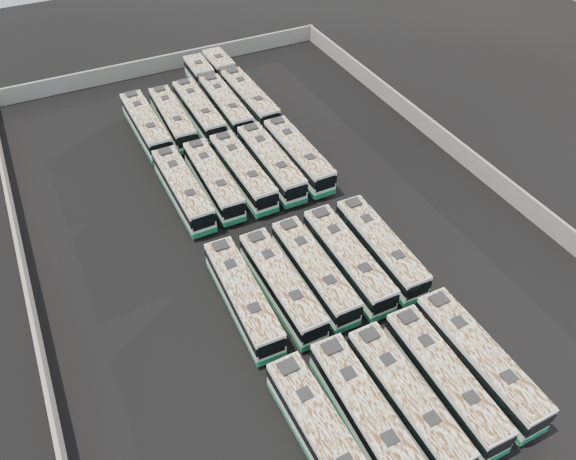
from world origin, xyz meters
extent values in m
plane|color=black|center=(0.00, 0.00, 0.00)|extent=(140.00, 140.00, 0.00)
cube|color=gray|center=(0.00, 36.30, 1.10)|extent=(45.20, 0.30, 2.20)
cube|color=gray|center=(22.30, 0.00, 1.10)|extent=(0.30, 73.20, 2.20)
cube|color=gray|center=(-22.30, 0.00, 1.10)|extent=(0.30, 73.20, 2.20)
cube|color=white|center=(-6.90, -20.32, 1.68)|extent=(2.67, 11.71, 2.67)
cube|color=#14774A|center=(-6.90, -20.32, 0.70)|extent=(2.73, 11.76, 0.41)
cube|color=black|center=(-6.90, -20.32, 2.12)|extent=(2.74, 11.77, 0.89)
cube|color=silver|center=(-6.90, -20.32, 3.04)|extent=(2.62, 11.48, 0.07)
cube|color=black|center=(-6.96, -17.76, 3.14)|extent=(0.94, 0.94, 0.14)
cube|color=black|center=(-7.01, -15.42, 3.19)|extent=(1.29, 1.10, 0.25)
cylinder|color=black|center=(-8.02, -16.61, 0.49)|extent=(0.29, 0.98, 0.97)
cylinder|color=black|center=(-5.94, -16.57, 0.49)|extent=(0.29, 0.98, 0.97)
cube|color=white|center=(-3.62, -20.21, 1.67)|extent=(2.60, 11.63, 2.66)
cube|color=#14774A|center=(-3.62, -20.21, 0.70)|extent=(2.65, 11.68, 0.41)
cube|color=black|center=(-3.62, -20.21, 2.11)|extent=(2.66, 11.69, 0.89)
cube|color=silver|center=(-3.62, -20.21, 3.02)|extent=(2.55, 11.40, 0.07)
cube|color=black|center=(-3.66, -22.76, 3.12)|extent=(0.93, 0.93, 0.14)
cube|color=black|center=(-3.58, -17.66, 3.12)|extent=(0.93, 0.93, 0.14)
cube|color=black|center=(-3.54, -15.34, 3.17)|extent=(1.27, 1.08, 0.25)
cylinder|color=black|center=(-4.59, -16.48, 0.48)|extent=(0.29, 0.97, 0.97)
cylinder|color=black|center=(-2.53, -16.52, 0.48)|extent=(0.29, 0.97, 0.97)
cube|color=white|center=(-0.51, -20.35, 1.63)|extent=(2.47, 11.36, 2.60)
cube|color=#14774A|center=(-0.51, -20.35, 0.68)|extent=(2.52, 11.41, 0.40)
cube|color=black|center=(-0.51, -20.35, 2.06)|extent=(2.53, 11.42, 0.87)
cube|color=silver|center=(-0.51, -20.35, 2.96)|extent=(2.42, 11.14, 0.07)
cube|color=black|center=(-0.49, -22.84, 3.05)|extent=(0.91, 0.91, 0.13)
cube|color=black|center=(-0.54, -17.85, 3.05)|extent=(0.91, 0.91, 0.13)
cube|color=black|center=(-0.56, -15.58, 3.10)|extent=(1.24, 1.05, 0.25)
cylinder|color=black|center=(-1.49, -23.98, 0.47)|extent=(0.27, 0.95, 0.95)
cylinder|color=black|center=(0.53, -23.97, 0.47)|extent=(0.27, 0.95, 0.95)
cylinder|color=black|center=(-1.56, -16.73, 0.47)|extent=(0.27, 0.95, 0.95)
cylinder|color=black|center=(0.46, -16.71, 0.47)|extent=(0.27, 0.95, 0.95)
cube|color=white|center=(2.75, -20.27, 1.64)|extent=(2.59, 11.46, 2.62)
cube|color=#14774A|center=(2.75, -20.27, 0.69)|extent=(2.64, 11.51, 0.40)
cube|color=black|center=(2.75, -20.27, 2.07)|extent=(2.65, 11.52, 0.88)
cube|color=black|center=(2.64, -26.00, 1.95)|extent=(2.09, 0.10, 1.38)
cube|color=#14774A|center=(2.64, -26.00, 0.49)|extent=(2.38, 0.14, 0.27)
cube|color=silver|center=(2.75, -20.27, 2.98)|extent=(2.54, 11.23, 0.07)
cube|color=black|center=(2.70, -22.78, 3.07)|extent=(0.92, 0.92, 0.13)
cube|color=black|center=(2.79, -17.76, 3.07)|extent=(0.92, 0.92, 0.13)
cube|color=black|center=(2.84, -15.47, 3.12)|extent=(1.26, 1.07, 0.25)
cylinder|color=black|center=(1.66, -23.90, 0.48)|extent=(0.28, 0.96, 0.95)
cylinder|color=black|center=(3.70, -23.94, 0.48)|extent=(0.28, 0.96, 0.95)
cylinder|color=black|center=(1.80, -16.60, 0.48)|extent=(0.28, 0.96, 0.95)
cylinder|color=black|center=(3.83, -16.63, 0.48)|extent=(0.28, 0.96, 0.95)
cube|color=white|center=(5.92, -20.12, 1.69)|extent=(2.51, 11.76, 2.69)
cube|color=#14774A|center=(5.92, -20.12, 0.70)|extent=(2.56, 11.81, 0.41)
cube|color=black|center=(5.92, -20.12, 2.13)|extent=(2.57, 11.82, 0.90)
cube|color=black|center=(5.95, -26.02, 2.01)|extent=(2.15, 0.07, 1.42)
cube|color=#14774A|center=(5.95, -26.02, 0.51)|extent=(2.45, 0.11, 0.27)
cube|color=silver|center=(5.92, -20.12, 3.06)|extent=(2.46, 11.52, 0.07)
cube|color=black|center=(5.93, -22.71, 3.16)|extent=(0.93, 0.93, 0.14)
cube|color=black|center=(5.90, -17.54, 3.16)|extent=(0.93, 0.93, 0.14)
cube|color=black|center=(5.89, -15.19, 3.21)|extent=(1.28, 1.08, 0.25)
cylinder|color=black|center=(4.89, -23.89, 0.49)|extent=(0.28, 0.98, 0.98)
cylinder|color=black|center=(6.98, -23.88, 0.49)|extent=(0.28, 0.98, 0.98)
cylinder|color=black|center=(4.85, -16.37, 0.49)|extent=(0.28, 0.98, 0.98)
cylinder|color=black|center=(6.95, -16.36, 0.49)|extent=(0.28, 0.98, 0.98)
cube|color=white|center=(-6.92, -7.08, 1.65)|extent=(2.66, 11.51, 2.63)
cube|color=#14774A|center=(-6.92, -7.08, 0.69)|extent=(2.71, 11.56, 0.40)
cube|color=black|center=(-6.92, -7.08, 2.08)|extent=(2.72, 11.57, 0.88)
cube|color=black|center=(-7.06, -12.83, 1.96)|extent=(2.10, 0.11, 1.38)
cube|color=#14774A|center=(-7.06, -12.83, 0.50)|extent=(2.39, 0.16, 0.27)
cube|color=silver|center=(-6.92, -7.08, 2.99)|extent=(2.61, 11.28, 0.07)
cube|color=black|center=(-6.99, -9.60, 3.08)|extent=(0.93, 0.93, 0.13)
cube|color=black|center=(-6.86, -4.56, 3.08)|extent=(0.93, 0.93, 0.13)
cube|color=black|center=(-6.81, -2.27, 3.13)|extent=(1.27, 1.08, 0.25)
cylinder|color=black|center=(-8.03, -10.72, 0.48)|extent=(0.29, 0.96, 0.95)
cylinder|color=black|center=(-5.99, -10.77, 0.48)|extent=(0.29, 0.96, 0.95)
cylinder|color=black|center=(-7.86, -3.39, 0.48)|extent=(0.29, 0.96, 0.95)
cylinder|color=black|center=(-5.82, -3.44, 0.48)|extent=(0.29, 0.96, 0.95)
cube|color=white|center=(-3.62, -7.36, 1.64)|extent=(2.50, 11.41, 2.61)
cube|color=#14774A|center=(-3.62, -7.36, 0.68)|extent=(2.55, 11.46, 0.40)
cube|color=black|center=(-3.62, -7.36, 2.07)|extent=(2.56, 11.47, 0.87)
cube|color=black|center=(-3.55, -13.07, 1.95)|extent=(2.09, 0.08, 1.38)
cube|color=#14774A|center=(-3.55, -13.07, 0.49)|extent=(2.37, 0.13, 0.27)
cube|color=silver|center=(-3.62, -7.36, 2.97)|extent=(2.45, 11.18, 0.07)
cube|color=black|center=(-3.59, -9.87, 3.06)|extent=(0.91, 0.91, 0.13)
cube|color=black|center=(-3.65, -4.86, 3.06)|extent=(0.91, 0.91, 0.13)
cube|color=black|center=(-3.67, -2.58, 3.11)|extent=(1.24, 1.06, 0.25)
cylinder|color=black|center=(-4.59, -11.02, 0.47)|extent=(0.28, 0.95, 0.95)
cylinder|color=black|center=(-2.56, -10.99, 0.47)|extent=(0.28, 0.95, 0.95)
cylinder|color=black|center=(-4.67, -3.73, 0.47)|extent=(0.28, 0.95, 0.95)
cylinder|color=black|center=(-2.64, -3.71, 0.47)|extent=(0.28, 0.95, 0.95)
cube|color=white|center=(-0.48, -7.13, 1.62)|extent=(2.37, 11.30, 2.59)
cube|color=#14774A|center=(-0.48, -7.13, 0.68)|extent=(2.42, 11.35, 0.40)
cube|color=black|center=(-0.48, -7.13, 2.05)|extent=(2.43, 11.36, 0.87)
cube|color=black|center=(-0.48, -12.80, 1.93)|extent=(2.07, 0.06, 1.37)
cube|color=#14774A|center=(-0.48, -12.80, 0.49)|extent=(2.35, 0.10, 0.26)
cube|color=silver|center=(-0.48, -7.13, 2.95)|extent=(2.32, 11.07, 0.07)
cube|color=black|center=(-0.48, -9.62, 3.04)|extent=(0.90, 0.90, 0.13)
cube|color=black|center=(-0.49, -4.65, 3.04)|extent=(0.90, 0.90, 0.13)
cube|color=black|center=(-0.49, -2.39, 3.09)|extent=(1.23, 1.04, 0.24)
cylinder|color=black|center=(-1.49, -10.75, 0.47)|extent=(0.26, 0.94, 0.94)
cylinder|color=black|center=(0.53, -10.75, 0.47)|extent=(0.26, 0.94, 0.94)
cylinder|color=black|center=(-1.49, -3.52, 0.47)|extent=(0.26, 0.94, 0.94)
cylinder|color=black|center=(0.52, -3.52, 0.47)|extent=(0.26, 0.94, 0.94)
cube|color=white|center=(2.70, -7.24, 1.67)|extent=(2.53, 11.66, 2.67)
cube|color=#14774A|center=(2.70, -7.24, 0.70)|extent=(2.58, 11.71, 0.41)
cube|color=black|center=(2.70, -7.24, 2.11)|extent=(2.59, 11.72, 0.89)
cube|color=black|center=(2.65, -13.07, 1.99)|extent=(2.13, 0.08, 1.41)
cube|color=#14774A|center=(2.65, -13.07, 0.50)|extent=(2.43, 0.12, 0.27)
cube|color=silver|center=(2.70, -7.24, 3.04)|extent=(2.48, 11.43, 0.07)
cube|color=black|center=(2.68, -9.80, 3.13)|extent=(0.93, 0.93, 0.14)
cube|color=black|center=(2.72, -4.68, 3.13)|extent=(0.93, 0.93, 0.14)
cube|color=black|center=(2.74, -2.35, 3.18)|extent=(1.27, 1.08, 0.25)
cylinder|color=black|center=(1.63, -10.95, 0.48)|extent=(0.28, 0.97, 0.97)
cylinder|color=black|center=(3.70, -10.97, 0.48)|extent=(0.28, 0.97, 0.97)
cylinder|color=black|center=(1.69, -3.50, 0.48)|extent=(0.28, 0.97, 0.97)
cylinder|color=black|center=(3.77, -3.52, 0.48)|extent=(0.28, 0.97, 0.97)
cube|color=white|center=(6.01, -7.22, 1.64)|extent=(2.64, 11.49, 2.62)
cube|color=#14774A|center=(6.01, -7.22, 0.69)|extent=(2.69, 11.54, 0.40)
cube|color=black|center=(6.01, -7.22, 2.08)|extent=(2.70, 11.55, 0.88)
cube|color=black|center=(5.88, -12.96, 1.95)|extent=(2.10, 0.11, 1.38)
cube|color=#14774A|center=(5.88, -12.96, 0.50)|extent=(2.39, 0.15, 0.27)
cube|color=silver|center=(6.01, -7.22, 2.98)|extent=(2.58, 11.26, 0.07)
cube|color=black|center=(5.96, -9.73, 3.08)|extent=(0.93, 0.93, 0.13)
cube|color=black|center=(6.07, -4.70, 3.08)|extent=(0.93, 0.93, 0.13)
cube|color=black|center=(6.12, -2.41, 3.13)|extent=(1.26, 1.08, 0.25)
cylinder|color=black|center=(4.91, -10.86, 0.48)|extent=(0.29, 0.96, 0.95)
cylinder|color=black|center=(6.95, -10.90, 0.48)|extent=(0.29, 0.96, 0.95)
cylinder|color=black|center=(5.07, -3.54, 0.48)|extent=(0.29, 0.96, 0.95)
cylinder|color=black|center=(7.11, -3.58, 0.48)|extent=(0.29, 0.96, 0.95)
cube|color=white|center=(-6.80, 8.20, 1.67)|extent=(2.52, 11.62, 2.66)
cube|color=#14774A|center=(-6.80, 8.20, 0.70)|extent=(2.57, 11.67, 0.41)
cube|color=black|center=(-6.80, 8.20, 2.11)|extent=(2.58, 11.68, 0.89)
cube|color=black|center=(-6.75, 2.38, 1.98)|extent=(2.13, 0.08, 1.40)
cube|color=#14774A|center=(-6.75, 2.38, 0.50)|extent=(2.42, 0.12, 0.27)
cube|color=silver|center=(-6.80, 8.20, 3.02)|extent=(2.46, 11.38, 0.07)
cube|color=black|center=(-6.78, 5.65, 3.12)|extent=(0.93, 0.93, 0.14)
cube|color=black|center=(-6.83, 10.75, 3.12)|extent=(0.93, 0.93, 0.14)
cube|color=black|center=(-6.85, 13.07, 3.17)|extent=(1.27, 1.07, 0.25)
cylinder|color=black|center=(-7.81, 4.48, 0.48)|extent=(0.28, 0.97, 0.97)
cylinder|color=black|center=(-5.74, 4.49, 0.48)|extent=(0.28, 0.97, 0.97)
cylinder|color=black|center=(-7.87, 11.90, 0.48)|extent=(0.28, 0.97, 0.97)
cylinder|color=black|center=(-5.80, 11.92, 0.48)|extent=(0.28, 0.97, 0.97)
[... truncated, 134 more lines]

